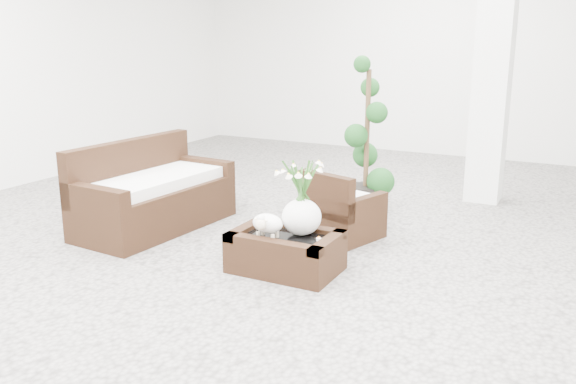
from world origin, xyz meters
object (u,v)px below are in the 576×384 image
at_px(loveseat, 154,186).
at_px(topiary, 367,136).
at_px(coffee_table, 286,253).
at_px(armchair, 343,204).

distance_m(loveseat, topiary, 2.44).
bearing_deg(loveseat, coffee_table, -99.55).
relative_size(coffee_table, topiary, 0.52).
bearing_deg(loveseat, topiary, -40.26).
relative_size(armchair, loveseat, 0.40).
distance_m(coffee_table, armchair, 1.09).
xyz_separation_m(coffee_table, topiary, (-0.08, 2.15, 0.70)).
bearing_deg(topiary, armchair, -81.31).
height_order(coffee_table, loveseat, loveseat).
bearing_deg(loveseat, armchair, -66.77).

